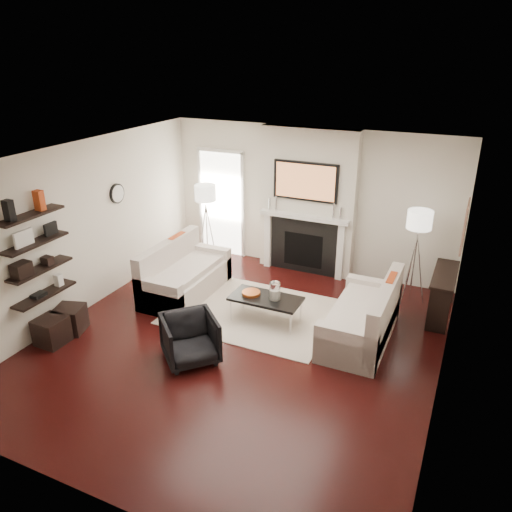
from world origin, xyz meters
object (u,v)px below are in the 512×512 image
at_px(armchair, 190,337).
at_px(ottoman_near, 70,319).
at_px(coffee_table, 266,299).
at_px(lamp_right_shade, 420,220).
at_px(loveseat_right_base, 360,326).
at_px(lamp_left_shade, 205,193).
at_px(loveseat_left_base, 186,283).

bearing_deg(armchair, ottoman_near, 136.60).
bearing_deg(armchair, coffee_table, 22.85).
relative_size(lamp_right_shade, ottoman_near, 1.00).
bearing_deg(loveseat_right_base, armchair, -142.53).
height_order(armchair, lamp_left_shade, lamp_left_shade).
bearing_deg(loveseat_left_base, loveseat_right_base, -2.90).
xyz_separation_m(loveseat_right_base, ottoman_near, (-4.03, -1.62, -0.01)).
relative_size(loveseat_left_base, coffee_table, 1.64).
relative_size(loveseat_right_base, coffee_table, 1.64).
distance_m(loveseat_right_base, lamp_left_shade, 3.91).
xyz_separation_m(loveseat_left_base, ottoman_near, (-0.94, -1.78, -0.01)).
relative_size(loveseat_right_base, ottoman_near, 4.50).
bearing_deg(lamp_right_shade, ottoman_near, -145.08).
bearing_deg(loveseat_left_base, armchair, -56.26).
distance_m(lamp_left_shade, ottoman_near, 3.39).
distance_m(lamp_left_shade, lamp_right_shade, 3.90).
bearing_deg(loveseat_right_base, lamp_right_shade, 72.24).
bearing_deg(loveseat_left_base, coffee_table, -10.08).
bearing_deg(lamp_right_shade, loveseat_right_base, -107.76).
bearing_deg(coffee_table, armchair, -110.72).
bearing_deg(loveseat_right_base, coffee_table, -174.72).
xyz_separation_m(armchair, ottoman_near, (-2.06, -0.11, -0.16)).
height_order(loveseat_left_base, coffee_table, same).
bearing_deg(loveseat_left_base, lamp_left_shade, 103.74).
height_order(loveseat_right_base, ottoman_near, loveseat_right_base).
xyz_separation_m(coffee_table, ottoman_near, (-2.58, -1.49, -0.20)).
distance_m(loveseat_left_base, armchair, 2.01).
xyz_separation_m(loveseat_left_base, lamp_right_shade, (3.58, 1.38, 1.24)).
distance_m(coffee_table, ottoman_near, 2.98).
xyz_separation_m(armchair, lamp_left_shade, (-1.44, 2.98, 1.09)).
bearing_deg(ottoman_near, loveseat_right_base, 21.92).
bearing_deg(lamp_left_shade, lamp_right_shade, 0.95).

